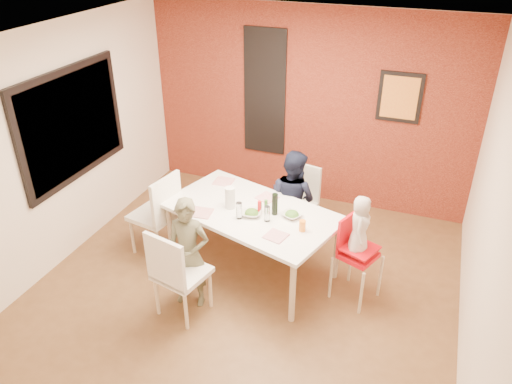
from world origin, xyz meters
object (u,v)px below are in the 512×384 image
at_px(chair_far, 299,198).
at_px(toddler, 360,226).
at_px(child_near, 189,253).
at_px(chair_left, 159,211).
at_px(paper_towel_roll, 230,198).
at_px(child_far, 293,200).
at_px(chair_near, 175,271).
at_px(high_chair, 355,251).
at_px(dining_table, 251,215).
at_px(wine_bottle, 275,204).

relative_size(chair_far, toddler, 1.43).
bearing_deg(child_near, chair_left, 129.15).
relative_size(toddler, paper_towel_roll, 2.64).
distance_m(child_far, toddler, 1.19).
bearing_deg(chair_left, child_far, 127.11).
xyz_separation_m(chair_near, high_chair, (1.59, 0.96, 0.01)).
xyz_separation_m(high_chair, child_far, (-0.90, 0.70, 0.06)).
height_order(dining_table, child_far, child_far).
height_order(toddler, wine_bottle, toddler).
xyz_separation_m(chair_left, wine_bottle, (1.40, 0.11, 0.33)).
relative_size(chair_near, child_near, 0.82).
bearing_deg(chair_left, high_chair, 100.71).
bearing_deg(toddler, dining_table, 80.97).
distance_m(dining_table, paper_towel_roll, 0.31).
bearing_deg(high_chair, chair_left, 112.37).
bearing_deg(wine_bottle, high_chair, -4.42).
xyz_separation_m(high_chair, paper_towel_roll, (-1.42, 0.03, 0.34)).
bearing_deg(dining_table, chair_near, -111.94).
relative_size(high_chair, child_near, 0.78).
distance_m(high_chair, paper_towel_roll, 1.46).
xyz_separation_m(child_far, paper_towel_roll, (-0.52, -0.67, 0.28)).
xyz_separation_m(high_chair, toddler, (0.02, -0.02, 0.32)).
height_order(child_near, wine_bottle, child_near).
height_order(chair_near, chair_left, chair_left).
bearing_deg(chair_near, toddler, -137.19).
height_order(chair_left, child_near, child_near).
relative_size(chair_near, chair_far, 1.07).
bearing_deg(dining_table, child_far, 65.73).
height_order(chair_near, paper_towel_roll, paper_towel_roll).
distance_m(high_chair, wine_bottle, 0.98).
relative_size(dining_table, chair_near, 2.07).
height_order(chair_left, high_chair, chair_left).
height_order(chair_near, wine_bottle, wine_bottle).
relative_size(dining_table, high_chair, 2.19).
bearing_deg(child_near, high_chair, 15.59).
distance_m(chair_left, wine_bottle, 1.44).
height_order(dining_table, high_chair, high_chair).
relative_size(chair_left, child_near, 0.85).
distance_m(chair_near, child_near, 0.26).
relative_size(chair_near, high_chair, 1.06).
xyz_separation_m(chair_near, toddler, (1.62, 0.94, 0.33)).
bearing_deg(chair_far, wine_bottle, -80.78).
bearing_deg(high_chair, chair_near, 142.50).
bearing_deg(chair_far, dining_table, -97.61).
bearing_deg(wine_bottle, child_near, -130.28).
height_order(child_far, paper_towel_roll, child_far).
relative_size(chair_left, high_chair, 1.09).
distance_m(high_chair, child_near, 1.73).
relative_size(chair_near, wine_bottle, 4.10).
bearing_deg(chair_left, paper_towel_roll, 103.69).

